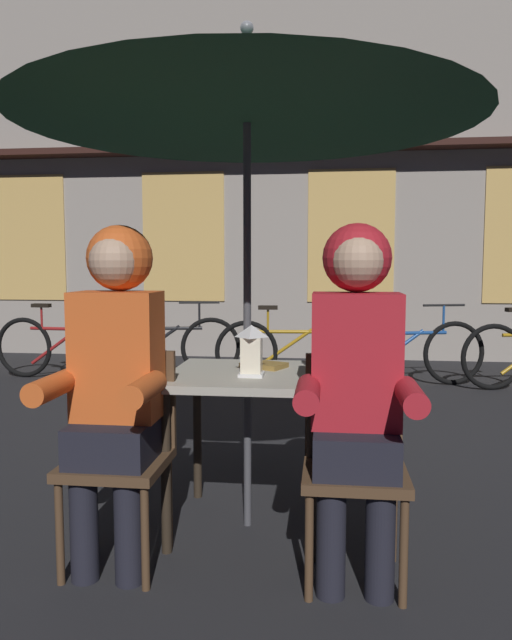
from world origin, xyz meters
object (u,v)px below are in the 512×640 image
at_px(bicycle_fourth, 406,352).
at_px(book, 264,365).
at_px(chair_left, 122,444).
at_px(lantern, 251,349).
at_px(bicycle_third, 295,351).
at_px(patio_umbrella, 247,80).
at_px(chair_right, 354,453).
at_px(person_left_hooded, 115,362).
at_px(cafe_table, 247,393).
at_px(bicycle_nearest, 66,347).
at_px(bicycle_second, 164,346).
at_px(person_right_hooded, 356,367).

relative_size(bicycle_fourth, book, 8.20).
bearing_deg(chair_left, lantern, 27.92).
bearing_deg(bicycle_third, chair_left, -97.83).
height_order(patio_umbrella, chair_right, patio_umbrella).
distance_m(patio_umbrella, book, 1.31).
relative_size(person_left_hooded, bicycle_third, 0.83).
bearing_deg(book, cafe_table, -91.78).
bearing_deg(bicycle_nearest, bicycle_third, 0.56).
height_order(bicycle_second, bicycle_third, same).
relative_size(cafe_table, lantern, 3.20).
bearing_deg(chair_left, bicycle_fourth, 66.52).
height_order(cafe_table, person_right_hooded, person_right_hooded).
relative_size(patio_umbrella, bicycle_third, 1.38).
height_order(cafe_table, bicycle_nearest, bicycle_nearest).
bearing_deg(chair_left, person_left_hooded, -90.00).
height_order(lantern, book, lantern).
bearing_deg(book, person_right_hooded, -28.18).
bearing_deg(cafe_table, person_left_hooded, -138.43).
bearing_deg(lantern, person_left_hooded, -147.34).
bearing_deg(patio_umbrella, book, 63.35).
xyz_separation_m(chair_right, bicycle_second, (-1.88, 3.93, -0.14)).
bearing_deg(lantern, book, 81.90).
height_order(person_left_hooded, bicycle_fourth, person_left_hooded).
bearing_deg(chair_left, book, 42.38).
distance_m(bicycle_second, bicycle_third, 1.45).
height_order(patio_umbrella, bicycle_nearest, patio_umbrella).
distance_m(chair_right, bicycle_third, 3.80).
xyz_separation_m(cafe_table, bicycle_fourth, (1.17, 3.42, -0.29)).
bearing_deg(bicycle_fourth, bicycle_third, -179.23).
height_order(cafe_table, person_left_hooded, person_left_hooded).
distance_m(lantern, bicycle_third, 3.54).
height_order(person_left_hooded, bicycle_third, person_left_hooded).
height_order(patio_umbrella, person_left_hooded, patio_umbrella).
xyz_separation_m(bicycle_nearest, bicycle_third, (2.47, 0.02, 0.00)).
bearing_deg(chair_right, cafe_table, 142.45).
height_order(cafe_table, lantern, lantern).
bearing_deg(bicycle_third, chair_right, -83.33).
height_order(person_right_hooded, book, person_right_hooded).
relative_size(lantern, book, 1.16).
distance_m(chair_right, bicycle_second, 4.36).
bearing_deg(book, lantern, -73.23).
height_order(patio_umbrella, chair_left, patio_umbrella).
bearing_deg(person_left_hooded, chair_left, 90.00).
relative_size(patio_umbrella, chair_left, 2.66).
distance_m(chair_left, bicycle_second, 4.04).
bearing_deg(person_left_hooded, lantern, 32.66).
xyz_separation_m(person_left_hooded, bicycle_fourth, (1.65, 3.85, -0.50)).
xyz_separation_m(bicycle_nearest, book, (2.50, -3.25, 0.41)).
relative_size(lantern, person_right_hooded, 0.17).
bearing_deg(bicycle_fourth, bicycle_second, 176.91).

